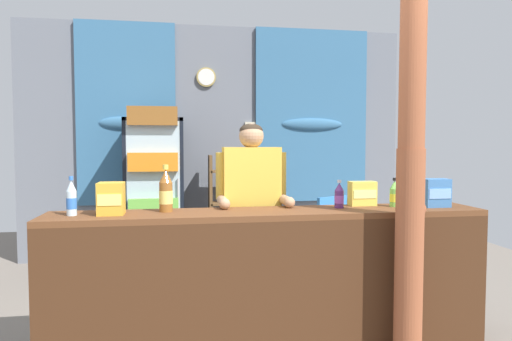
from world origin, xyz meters
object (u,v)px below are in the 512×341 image
Objects in this scene: timber_post at (411,158)px; soda_bottle_lime_soda at (394,194)px; drink_fridge at (155,182)px; snack_box_biscuit at (436,193)px; soda_bottle_water at (72,199)px; soda_bottle_grape_soda at (339,196)px; snack_box_choco_powder at (111,199)px; snack_box_instant_noodle at (362,193)px; plastic_lawn_chair at (324,228)px; shopkeeper at (252,199)px; soda_bottle_iced_tea at (166,192)px; bottle_shelf_rack at (229,206)px; stall_counter at (273,270)px.

soda_bottle_lime_soda is at bearing 76.61° from timber_post.
timber_post is 3.12m from drink_fridge.
snack_box_biscuit is at bearing 42.20° from timber_post.
soda_bottle_water reaches higher than soda_bottle_grape_soda.
snack_box_choco_powder is (-1.58, -0.05, 0.02)m from soda_bottle_grape_soda.
snack_box_instant_noodle is (1.79, 0.15, -0.01)m from snack_box_choco_powder.
soda_bottle_grape_soda is at bearing -104.43° from plastic_lawn_chair.
drink_fridge is (-1.74, 2.57, -0.34)m from timber_post.
soda_bottle_lime_soda is (0.10, 0.42, -0.28)m from timber_post.
timber_post is 13.82× the size of soda_bottle_grape_soda.
shopkeeper reaches higher than soda_bottle_iced_tea.
soda_bottle_grape_soda is (0.56, -2.33, 0.38)m from bottle_shelf_rack.
bottle_shelf_rack is at bearing 117.98° from snack_box_biscuit.
drink_fridge reaches higher than soda_bottle_water.
soda_bottle_iced_tea is 1.50× the size of soda_bottle_lime_soda.
bottle_shelf_rack is 6.60× the size of snack_box_instant_noodle.
snack_box_choco_powder is (-1.06, 0.10, 0.49)m from stall_counter.
soda_bottle_lime_soda is 2.25m from soda_bottle_water.
soda_bottle_lime_soda is at bearing 1.19° from soda_bottle_water.
plastic_lawn_chair is 2.72m from snack_box_choco_powder.
soda_bottle_lime_soda is 0.84× the size of soda_bottle_water.
soda_bottle_water is at bearing 179.74° from snack_box_choco_powder.
shopkeeper is at bearing 150.88° from soda_bottle_grape_soda.
plastic_lawn_chair is 2.91m from soda_bottle_water.
soda_bottle_iced_tea reaches higher than soda_bottle_grape_soda.
shopkeeper is (-0.07, 0.48, 0.43)m from stall_counter.
timber_post is at bearing -103.39° from soda_bottle_lime_soda.
stall_counter is 0.65m from shopkeeper.
stall_counter is 0.72m from soda_bottle_grape_soda.
timber_post is 2.27m from plastic_lawn_chair.
soda_bottle_grape_soda reaches higher than stall_counter.
shopkeeper is 8.07× the size of snack_box_instant_noodle.
drink_fridge is 2.23m from soda_bottle_water.
bottle_shelf_rack is at bearing 66.81° from snack_box_choco_powder.
snack_box_instant_noodle reaches higher than plastic_lawn_chair.
plastic_lawn_chair is at bearing 87.02° from timber_post.
bottle_shelf_rack is at bearing 89.07° from shopkeeper.
soda_bottle_grape_soda reaches higher than snack_box_instant_noodle.
soda_bottle_grape_soda is at bearing -0.92° from soda_bottle_iced_tea.
snack_box_choco_powder reaches higher than soda_bottle_grape_soda.
drink_fridge is 2.20m from snack_box_choco_powder.
snack_box_biscuit is at bearing -16.75° from shopkeeper.
snack_box_instant_noodle is 0.95× the size of snack_box_biscuit.
drink_fridge is at bearing 95.01° from soda_bottle_iced_tea.
soda_bottle_iced_tea is at bearing 177.50° from snack_box_biscuit.
bottle_shelf_rack is (0.86, 0.18, -0.32)m from drink_fridge.
snack_box_choco_powder is at bearing 174.61° from stall_counter.
drink_fridge reaches higher than soda_bottle_iced_tea.
bottle_shelf_rack is 2.03m from shopkeeper.
snack_box_choco_powder is 1.02× the size of snack_box_biscuit.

